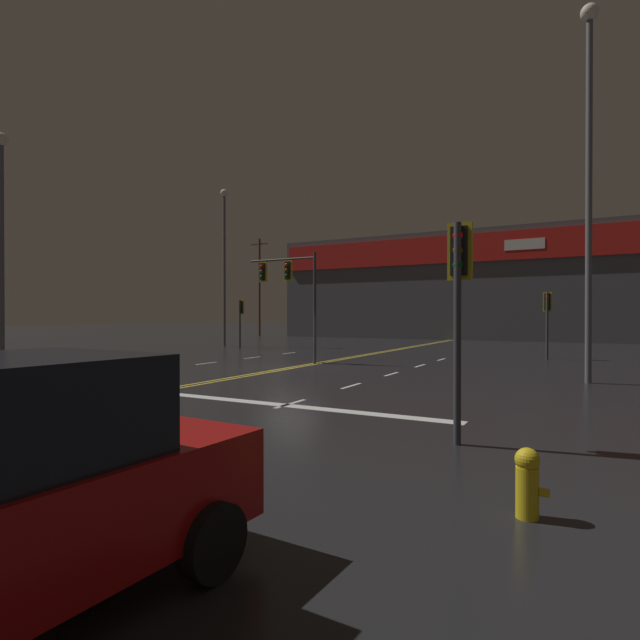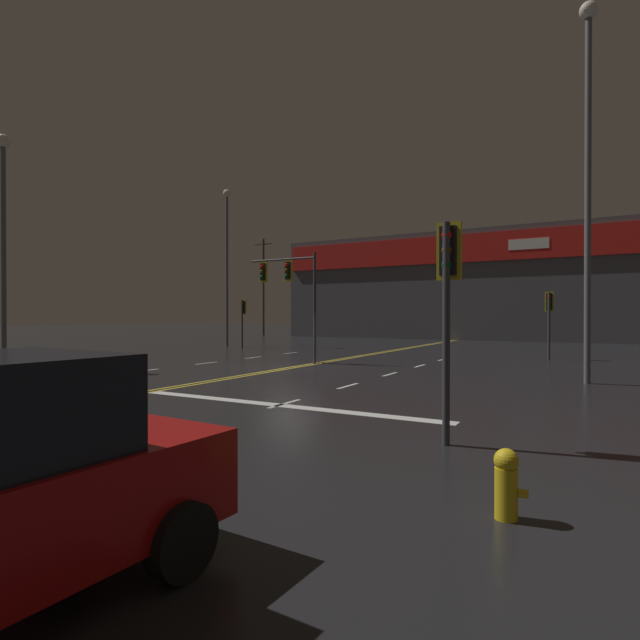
{
  "view_description": "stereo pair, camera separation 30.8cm",
  "coord_description": "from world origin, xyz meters",
  "px_view_note": "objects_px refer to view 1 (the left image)",
  "views": [
    {
      "loc": [
        11.02,
        -17.71,
        2.17
      ],
      "look_at": [
        0.0,
        2.71,
        2.0
      ],
      "focal_mm": 28.0,
      "sensor_mm": 36.0,
      "label": 1
    },
    {
      "loc": [
        11.29,
        -17.57,
        2.17
      ],
      "look_at": [
        0.0,
        2.71,
        2.0
      ],
      "focal_mm": 28.0,
      "sensor_mm": 36.0,
      "label": 2
    }
  ],
  "objects_px": {
    "streetlight_near_right": "(589,150)",
    "traffic_signal_median": "(287,280)",
    "fire_hydrant": "(528,481)",
    "traffic_signal_corner_northwest": "(241,313)",
    "streetlight_near_left": "(224,249)",
    "traffic_signal_corner_northeast": "(547,310)",
    "streetlight_median_approach": "(1,219)",
    "traffic_signal_corner_southeast": "(459,281)"
  },
  "relations": [
    {
      "from": "streetlight_near_right",
      "to": "fire_hydrant",
      "type": "height_order",
      "value": "streetlight_near_right"
    },
    {
      "from": "streetlight_near_right",
      "to": "traffic_signal_median",
      "type": "bearing_deg",
      "value": 172.67
    },
    {
      "from": "streetlight_median_approach",
      "to": "fire_hydrant",
      "type": "bearing_deg",
      "value": -16.54
    },
    {
      "from": "traffic_signal_corner_northeast",
      "to": "fire_hydrant",
      "type": "bearing_deg",
      "value": -86.67
    },
    {
      "from": "streetlight_median_approach",
      "to": "traffic_signal_corner_southeast",
      "type": "bearing_deg",
      "value": -9.83
    },
    {
      "from": "traffic_signal_median",
      "to": "streetlight_median_approach",
      "type": "bearing_deg",
      "value": -138.75
    },
    {
      "from": "traffic_signal_corner_southeast",
      "to": "traffic_signal_corner_northeast",
      "type": "bearing_deg",
      "value": 89.67
    },
    {
      "from": "traffic_signal_median",
      "to": "fire_hydrant",
      "type": "bearing_deg",
      "value": -49.87
    },
    {
      "from": "streetlight_median_approach",
      "to": "traffic_signal_corner_northwest",
      "type": "bearing_deg",
      "value": 86.95
    },
    {
      "from": "streetlight_near_left",
      "to": "streetlight_near_right",
      "type": "distance_m",
      "value": 25.61
    },
    {
      "from": "streetlight_near_left",
      "to": "traffic_signal_corner_southeast",
      "type": "bearing_deg",
      "value": -43.08
    },
    {
      "from": "streetlight_near_right",
      "to": "fire_hydrant",
      "type": "relative_size",
      "value": 16.19
    },
    {
      "from": "traffic_signal_corner_northwest",
      "to": "streetlight_near_right",
      "type": "height_order",
      "value": "streetlight_near_right"
    },
    {
      "from": "traffic_signal_median",
      "to": "fire_hydrant",
      "type": "xyz_separation_m",
      "value": [
        11.98,
        -14.22,
        -3.48
      ]
    },
    {
      "from": "traffic_signal_corner_northeast",
      "to": "traffic_signal_median",
      "type": "bearing_deg",
      "value": -144.5
    },
    {
      "from": "traffic_signal_corner_northeast",
      "to": "streetlight_near_left",
      "type": "bearing_deg",
      "value": 177.15
    },
    {
      "from": "traffic_signal_corner_northwest",
      "to": "streetlight_near_right",
      "type": "xyz_separation_m",
      "value": [
        20.81,
        -8.87,
        5.13
      ]
    },
    {
      "from": "traffic_signal_median",
      "to": "traffic_signal_corner_southeast",
      "type": "bearing_deg",
      "value": -47.0
    },
    {
      "from": "streetlight_near_right",
      "to": "streetlight_median_approach",
      "type": "xyz_separation_m",
      "value": [
        -21.62,
        -6.35,
        -1.31
      ]
    },
    {
      "from": "traffic_signal_corner_northeast",
      "to": "traffic_signal_corner_northwest",
      "type": "xyz_separation_m",
      "value": [
        -18.98,
        -0.39,
        -0.08
      ]
    },
    {
      "from": "traffic_signal_corner_northeast",
      "to": "streetlight_near_right",
      "type": "relative_size",
      "value": 0.28
    },
    {
      "from": "traffic_signal_corner_northwest",
      "to": "streetlight_median_approach",
      "type": "relative_size",
      "value": 0.34
    },
    {
      "from": "traffic_signal_corner_northeast",
      "to": "streetlight_near_right",
      "type": "bearing_deg",
      "value": -78.79
    },
    {
      "from": "traffic_signal_corner_southeast",
      "to": "traffic_signal_median",
      "type": "bearing_deg",
      "value": 133.0
    },
    {
      "from": "streetlight_near_right",
      "to": "traffic_signal_corner_northeast",
      "type": "bearing_deg",
      "value": 101.21
    },
    {
      "from": "traffic_signal_corner_northeast",
      "to": "streetlight_median_approach",
      "type": "distance_m",
      "value": 25.48
    },
    {
      "from": "traffic_signal_corner_southeast",
      "to": "fire_hydrant",
      "type": "distance_m",
      "value": 3.96
    },
    {
      "from": "traffic_signal_corner_southeast",
      "to": "fire_hydrant",
      "type": "relative_size",
      "value": 4.99
    },
    {
      "from": "traffic_signal_corner_northwest",
      "to": "traffic_signal_corner_southeast",
      "type": "height_order",
      "value": "traffic_signal_corner_southeast"
    },
    {
      "from": "streetlight_near_left",
      "to": "traffic_signal_median",
      "type": "bearing_deg",
      "value": -38.71
    },
    {
      "from": "traffic_signal_corner_northwest",
      "to": "streetlight_near_left",
      "type": "distance_m",
      "value": 5.57
    },
    {
      "from": "traffic_signal_corner_northwest",
      "to": "fire_hydrant",
      "type": "distance_m",
      "value": 29.58
    },
    {
      "from": "traffic_signal_median",
      "to": "traffic_signal_corner_northeast",
      "type": "distance_m",
      "value": 13.23
    },
    {
      "from": "streetlight_near_left",
      "to": "fire_hydrant",
      "type": "relative_size",
      "value": 15.1
    },
    {
      "from": "streetlight_near_left",
      "to": "fire_hydrant",
      "type": "xyz_separation_m",
      "value": [
        22.86,
        -22.93,
        -6.72
      ]
    },
    {
      "from": "fire_hydrant",
      "to": "traffic_signal_corner_northeast",
      "type": "bearing_deg",
      "value": 93.33
    },
    {
      "from": "traffic_signal_corner_northwest",
      "to": "streetlight_near_left",
      "type": "height_order",
      "value": "streetlight_near_left"
    },
    {
      "from": "traffic_signal_corner_northeast",
      "to": "streetlight_near_right",
      "type": "distance_m",
      "value": 10.71
    },
    {
      "from": "fire_hydrant",
      "to": "traffic_signal_median",
      "type": "bearing_deg",
      "value": 130.13
    },
    {
      "from": "fire_hydrant",
      "to": "streetlight_near_right",
      "type": "bearing_deg",
      "value": 87.44
    },
    {
      "from": "streetlight_near_right",
      "to": "fire_hydrant",
      "type": "distance_m",
      "value": 14.5
    },
    {
      "from": "streetlight_near_left",
      "to": "streetlight_near_right",
      "type": "height_order",
      "value": "streetlight_near_right"
    }
  ]
}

